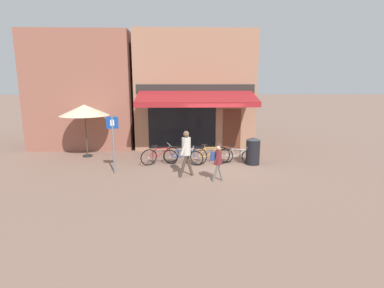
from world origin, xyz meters
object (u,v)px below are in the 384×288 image
Objects in this scene: pedestrian_child at (217,159)px; parking_sign at (113,138)px; bicycle_orange at (210,155)px; bicycle_blue at (183,157)px; cafe_parasol at (84,110)px; pedestrian_adult at (186,148)px; bicycle_silver at (237,156)px; bicycle_red at (160,156)px; litter_bin at (253,151)px.

parking_sign is (-3.76, 1.03, 0.57)m from pedestrian_child.
pedestrian_child reaches higher than bicycle_orange.
cafe_parasol is at bearing 174.01° from bicycle_blue.
bicycle_orange is at bearing 54.76° from pedestrian_adult.
bicycle_silver is at bearing -5.31° from bicycle_orange.
parking_sign is (-2.59, -1.12, 1.02)m from bicycle_blue.
bicycle_red is 2.11m from bicycle_orange.
bicycle_orange is at bearing 17.67° from parking_sign.
bicycle_red is 1.28× the size of pedestrian_child.
cafe_parasol reaches higher than bicycle_silver.
parking_sign is at bearing 167.71° from pedestrian_child.
cafe_parasol reaches higher than pedestrian_adult.
bicycle_silver is 0.67× the size of cafe_parasol.
bicycle_silver is 0.68m from litter_bin.
bicycle_blue is at bearing -32.75° from bicycle_red.
bicycle_blue is 0.77× the size of parking_sign.
litter_bin is (2.83, 1.58, -0.47)m from pedestrian_adult.
pedestrian_adult is 5.69m from cafe_parasol.
bicycle_orange is 2.26m from pedestrian_child.
pedestrian_adult is 1.34× the size of pedestrian_child.
bicycle_orange is at bearing -162.33° from bicycle_silver.
cafe_parasol is at bearing 123.93° from parking_sign.
pedestrian_adult is at bearing -9.32° from parking_sign.
bicycle_orange reaches higher than bicycle_red.
bicycle_blue is 2.32m from bicycle_silver.
parking_sign is at bearing -150.63° from bicycle_silver.
bicycle_red is 1.00× the size of bicycle_silver.
bicycle_blue is 1.05× the size of bicycle_silver.
bicycle_silver is at bearing 34.59° from pedestrian_adult.
bicycle_orange is 1.49× the size of litter_bin.
bicycle_silver is 0.73× the size of parking_sign.
pedestrian_child is 1.10× the size of litter_bin.
litter_bin reaches higher than bicycle_orange.
litter_bin is at bearing -12.43° from cafe_parasol.
bicycle_orange is 1.06× the size of bicycle_silver.
parking_sign is (-5.53, -1.13, 0.79)m from litter_bin.
litter_bin is at bearing 14.56° from bicycle_blue.
pedestrian_child is at bearing -71.17° from bicycle_red.
bicycle_blue is at bearing 175.81° from bicycle_orange.
pedestrian_adult reaches higher than bicycle_blue.
bicycle_blue is 1.16m from bicycle_orange.
bicycle_orange is (2.11, -0.07, 0.01)m from bicycle_red.
pedestrian_child is 0.57× the size of parking_sign.
bicycle_red is 1.40× the size of litter_bin.
parking_sign reaches higher than bicycle_silver.
bicycle_silver is 2.86m from pedestrian_adult.
parking_sign is at bearing -168.44° from litter_bin.
bicycle_silver is at bearing 17.38° from bicycle_blue.
cafe_parasol is (-4.45, 1.64, 1.81)m from bicycle_blue.
litter_bin is 7.73m from cafe_parasol.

